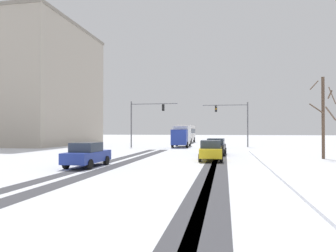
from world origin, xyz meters
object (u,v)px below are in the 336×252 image
object	(u,v)px
car_blue_third	(87,155)
office_building_far_left_block	(7,87)
traffic_signal_far_left	(144,116)
bare_tree_sidewalk_mid	(323,115)
box_truck_delivery	(182,136)
car_black_lead	(216,147)
traffic_signal_far_right	(235,116)
car_yellow_cab_second	(211,150)
bus_oncoming	(187,132)

from	to	relation	value
car_blue_third	office_building_far_left_block	xyz separation A→B (m)	(-28.50, 28.41, 9.22)
traffic_signal_far_left	car_blue_third	bearing A→B (deg)	-84.62
traffic_signal_far_left	bare_tree_sidewalk_mid	xyz separation A→B (m)	(19.37, -13.56, -0.76)
box_truck_delivery	car_black_lead	bearing A→B (deg)	-68.73
traffic_signal_far_right	bare_tree_sidewalk_mid	world-z (taller)	bare_tree_sidewalk_mid
traffic_signal_far_right	car_yellow_cab_second	world-z (taller)	traffic_signal_far_right
car_yellow_cab_second	box_truck_delivery	size ratio (longest dim) A/B	0.56
car_black_lead	box_truck_delivery	bearing A→B (deg)	111.27
car_blue_third	bare_tree_sidewalk_mid	bearing A→B (deg)	27.29
office_building_far_left_block	traffic_signal_far_left	bearing A→B (deg)	-12.70
traffic_signal_far_right	car_blue_third	world-z (taller)	traffic_signal_far_right
bus_oncoming	office_building_far_left_block	world-z (taller)	office_building_far_left_block
car_black_lead	box_truck_delivery	xyz separation A→B (m)	(-5.36, 13.77, 0.82)
bus_oncoming	bare_tree_sidewalk_mid	xyz separation A→B (m)	(15.58, -31.45, 1.72)
office_building_far_left_block	traffic_signal_far_right	bearing A→B (deg)	-2.94
car_blue_third	bare_tree_sidewalk_mid	xyz separation A→B (m)	(17.25, 8.90, 2.89)
car_black_lead	car_yellow_cab_second	distance (m)	5.84
bus_oncoming	car_black_lead	bearing A→B (deg)	-77.34
car_black_lead	car_blue_third	distance (m)	14.08
car_black_lead	bare_tree_sidewalk_mid	xyz separation A→B (m)	(9.09, -2.56, 2.89)
traffic_signal_far_right	car_blue_third	distance (m)	28.64
car_yellow_cab_second	car_blue_third	distance (m)	9.71
bare_tree_sidewalk_mid	car_blue_third	bearing A→B (deg)	-152.71
car_blue_third	box_truck_delivery	size ratio (longest dim) A/B	0.56
traffic_signal_far_right	bare_tree_sidewalk_mid	xyz separation A→B (m)	(6.80, -17.51, -0.75)
bare_tree_sidewalk_mid	office_building_far_left_block	bearing A→B (deg)	156.91
car_yellow_cab_second	office_building_far_left_block	size ratio (longest dim) A/B	0.15
car_black_lead	office_building_far_left_block	world-z (taller)	office_building_far_left_block
traffic_signal_far_right	car_black_lead	bearing A→B (deg)	-98.71
car_yellow_cab_second	bus_oncoming	bearing A→B (deg)	100.17
traffic_signal_far_right	bus_oncoming	bearing A→B (deg)	122.20
bare_tree_sidewalk_mid	car_black_lead	bearing A→B (deg)	164.25
traffic_signal_far_left	traffic_signal_far_right	distance (m)	13.18
car_yellow_cab_second	bus_oncoming	xyz separation A→B (m)	(-6.23, 34.73, 1.18)
car_blue_third	car_black_lead	bearing A→B (deg)	54.53
bus_oncoming	bare_tree_sidewalk_mid	bearing A→B (deg)	-63.65
box_truck_delivery	office_building_far_left_block	xyz separation A→B (m)	(-31.30, 3.17, 8.40)
traffic_signal_far_right	bus_oncoming	size ratio (longest dim) A/B	0.59
traffic_signal_far_left	car_black_lead	size ratio (longest dim) A/B	1.60
box_truck_delivery	office_building_far_left_block	size ratio (longest dim) A/B	0.27
bare_tree_sidewalk_mid	car_yellow_cab_second	bearing A→B (deg)	-160.71
bus_oncoming	box_truck_delivery	world-z (taller)	bus_oncoming
traffic_signal_far_right	car_blue_third	xyz separation A→B (m)	(-10.46, -26.41, -3.64)
bare_tree_sidewalk_mid	office_building_far_left_block	size ratio (longest dim) A/B	0.26
traffic_signal_far_right	car_black_lead	distance (m)	15.55
traffic_signal_far_left	box_truck_delivery	size ratio (longest dim) A/B	0.90
traffic_signal_far_right	box_truck_delivery	xyz separation A→B (m)	(-7.65, -1.17, -2.82)
traffic_signal_far_left	box_truck_delivery	xyz separation A→B (m)	(4.92, 2.77, -2.83)
traffic_signal_far_right	office_building_far_left_block	world-z (taller)	office_building_far_left_block
car_blue_third	office_building_far_left_block	bearing A→B (deg)	135.09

